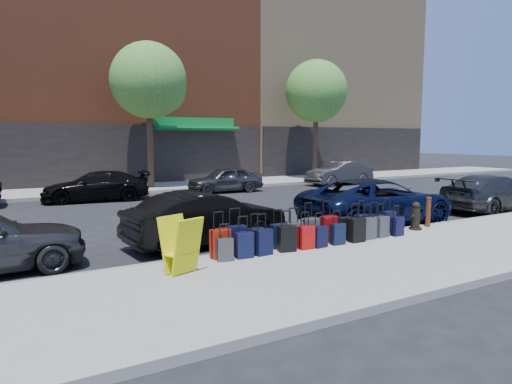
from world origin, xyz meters
TOP-DOWN VIEW (x-y plane):
  - ground at (0.00, 0.00)m, footprint 120.00×120.00m
  - sidewalk_near at (0.00, -6.50)m, footprint 60.00×4.00m
  - sidewalk_far at (0.00, 10.00)m, footprint 60.00×4.00m
  - curb_near at (0.00, -4.48)m, footprint 60.00×0.08m
  - curb_far at (0.00, 7.98)m, footprint 60.00×0.08m
  - building_center at (0.00, 17.99)m, footprint 17.00×12.85m
  - building_right at (16.00, 17.99)m, footprint 15.00×12.12m
  - tree_center at (0.64, 9.50)m, footprint 3.80×3.80m
  - tree_right at (11.14, 9.50)m, footprint 3.80×3.80m
  - suitcase_front_0 at (-2.46, -4.85)m, footprint 0.43×0.28m
  - suitcase_front_1 at (-2.04, -4.76)m, footprint 0.44×0.28m
  - suitcase_front_2 at (-1.56, -4.79)m, footprint 0.38×0.25m
  - suitcase_front_3 at (-0.93, -4.75)m, footprint 0.38×0.21m
  - suitcase_front_4 at (-0.54, -4.80)m, footprint 0.41×0.27m
  - suitcase_front_5 at (-0.07, -4.78)m, footprint 0.45×0.30m
  - suitcase_front_6 at (0.46, -4.81)m, footprint 0.45×0.29m
  - suitcase_front_7 at (0.95, -4.83)m, footprint 0.38×0.22m
  - suitcase_front_8 at (1.53, -4.84)m, footprint 0.39×0.22m
  - suitcase_front_9 at (2.01, -4.79)m, footprint 0.37×0.22m
  - suitcase_front_10 at (2.53, -4.75)m, footprint 0.39×0.22m
  - suitcase_back_0 at (-2.49, -5.11)m, footprint 0.35×0.25m
  - suitcase_back_1 at (-2.03, -5.09)m, footprint 0.39×0.25m
  - suitcase_back_2 at (-1.55, -5.09)m, footprint 0.39×0.25m
  - suitcase_back_3 at (-0.94, -5.09)m, footprint 0.42×0.29m
  - suitcase_back_4 at (-0.44, -5.13)m, footprint 0.36×0.21m
  - suitcase_back_5 at (-0.07, -5.15)m, footprint 0.36×0.23m
  - suitcase_back_6 at (0.47, -5.15)m, footprint 0.34×0.21m
  - suitcase_back_7 at (1.04, -5.17)m, footprint 0.40×0.24m
  - suitcase_back_8 at (1.52, -5.08)m, footprint 0.37×0.21m
  - suitcase_back_9 at (1.97, -5.08)m, footprint 0.38×0.24m
  - suitcase_back_10 at (2.44, -5.16)m, footprint 0.34×0.21m
  - fire_hydrant at (3.50, -4.83)m, footprint 0.39×0.35m
  - bollard at (4.13, -4.73)m, footprint 0.16×0.16m
  - display_rack at (-3.56, -5.45)m, footprint 0.77×0.81m
  - car_near_1 at (-1.97, -3.05)m, footprint 4.17×1.76m
  - car_near_2 at (3.79, -3.09)m, footprint 5.19×2.60m
  - car_near_3 at (9.24, -3.37)m, footprint 4.64×2.01m
  - car_far_1 at (-2.77, 6.64)m, footprint 4.52×2.26m
  - car_far_2 at (3.36, 6.72)m, footprint 3.76×1.66m
  - car_far_3 at (10.57, 6.68)m, footprint 4.12×1.60m

SIDE VIEW (x-z plane):
  - ground at x=0.00m, z-range 0.00..0.00m
  - sidewalk_near at x=0.00m, z-range 0.00..0.15m
  - sidewalk_far at x=0.00m, z-range 0.00..0.15m
  - curb_near at x=0.00m, z-range 0.00..0.15m
  - curb_far at x=0.00m, z-range 0.00..0.15m
  - suitcase_back_0 at x=-2.49m, z-range 0.01..0.78m
  - suitcase_back_10 at x=2.44m, z-range 0.00..0.79m
  - suitcase_back_6 at x=0.47m, z-range 0.00..0.80m
  - suitcase_back_5 at x=-0.07m, z-range 0.00..0.81m
  - suitcase_back_4 at x=-0.44m, z-range -0.01..0.84m
  - suitcase_back_9 at x=1.97m, z-range -0.01..0.85m
  - suitcase_front_2 at x=-1.56m, z-range -0.01..0.85m
  - suitcase_front_9 at x=2.01m, z-range -0.01..0.85m
  - suitcase_back_8 at x=1.52m, z-range -0.01..0.86m
  - suitcase_back_1 at x=-2.03m, z-range -0.02..0.87m
  - suitcase_back_2 at x=-1.55m, z-range -0.02..0.88m
  - suitcase_front_3 at x=-0.93m, z-range -0.02..0.88m
  - suitcase_front_7 at x=0.95m, z-range -0.02..0.88m
  - suitcase_front_4 at x=-0.54m, z-range -0.02..0.89m
  - suitcase_back_3 at x=-0.94m, z-range -0.02..0.90m
  - suitcase_front_10 at x=2.53m, z-range -0.02..0.90m
  - suitcase_front_8 at x=1.53m, z-range -0.02..0.91m
  - suitcase_back_7 at x=1.04m, z-range -0.03..0.92m
  - suitcase_front_0 at x=-2.46m, z-range -0.03..0.95m
  - suitcase_front_5 at x=-0.07m, z-range -0.04..0.96m
  - suitcase_front_6 at x=0.46m, z-range -0.04..0.97m
  - suitcase_front_1 at x=-2.04m, z-range -0.04..0.97m
  - fire_hydrant at x=3.50m, z-range 0.12..0.89m
  - bollard at x=4.13m, z-range 0.16..1.01m
  - car_far_2 at x=3.36m, z-range 0.00..1.26m
  - car_far_1 at x=-2.77m, z-range 0.00..1.26m
  - car_near_3 at x=9.24m, z-range 0.00..1.33m
  - car_far_3 at x=10.57m, z-range 0.00..1.34m
  - car_near_1 at x=-1.97m, z-range 0.00..1.34m
  - display_rack at x=-3.56m, z-range 0.14..1.20m
  - car_near_2 at x=3.79m, z-range 0.00..1.41m
  - tree_center at x=0.64m, z-range 1.78..9.05m
  - tree_right at x=11.14m, z-range 1.78..9.05m
  - building_right at x=16.00m, z-range -0.02..17.98m
  - building_center at x=0.00m, z-range -0.02..19.98m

